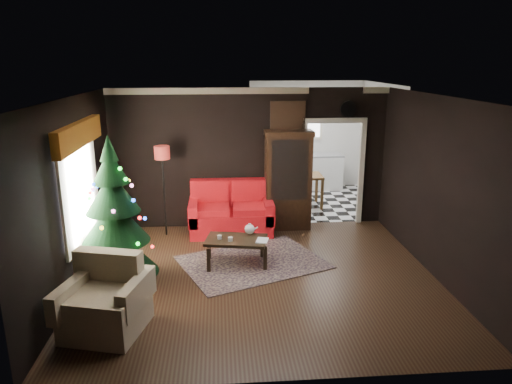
{
  "coord_description": "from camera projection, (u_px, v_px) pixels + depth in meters",
  "views": [
    {
      "loc": [
        -0.61,
        -6.76,
        3.31
      ],
      "look_at": [
        0.0,
        0.9,
        1.15
      ],
      "focal_mm": 33.02,
      "sensor_mm": 36.0,
      "label": 1
    }
  ],
  "objects": [
    {
      "name": "valance",
      "position": [
        79.0,
        135.0,
        6.8
      ],
      "size": [
        0.12,
        2.1,
        0.35
      ],
      "primitive_type": "cube",
      "color": "brown",
      "rests_on": "wall_left"
    },
    {
      "name": "left_window",
      "position": [
        79.0,
        189.0,
        7.02
      ],
      "size": [
        0.05,
        1.6,
        1.4
      ],
      "primitive_type": "cube",
      "color": "white",
      "rests_on": "wall_left"
    },
    {
      "name": "kitchen_window",
      "position": [
        307.0,
        124.0,
        12.33
      ],
      "size": [
        0.7,
        0.06,
        0.7
      ],
      "primitive_type": "cube",
      "color": "white",
      "rests_on": "ground"
    },
    {
      "name": "cup_a",
      "position": [
        230.0,
        239.0,
        7.67
      ],
      "size": [
        0.08,
        0.08,
        0.07
      ],
      "primitive_type": "cylinder",
      "rotation": [
        0.0,
        0.0,
        -0.05
      ],
      "color": "silver",
      "rests_on": "coffee_table"
    },
    {
      "name": "wall_clock",
      "position": [
        348.0,
        109.0,
        9.28
      ],
      "size": [
        0.32,
        0.32,
        0.06
      ],
      "primitive_type": "cylinder",
      "color": "white",
      "rests_on": "wall_back"
    },
    {
      "name": "cup_b",
      "position": [
        219.0,
        237.0,
        7.76
      ],
      "size": [
        0.08,
        0.08,
        0.06
      ],
      "primitive_type": "cylinder",
      "rotation": [
        0.0,
        0.0,
        0.11
      ],
      "color": "silver",
      "rests_on": "coffee_table"
    },
    {
      "name": "wall_back",
      "position": [
        250.0,
        159.0,
        9.45
      ],
      "size": [
        5.5,
        0.0,
        5.5
      ],
      "primitive_type": "plane",
      "rotation": [
        1.57,
        0.0,
        0.0
      ],
      "color": "black",
      "rests_on": "ground"
    },
    {
      "name": "kitchen_counter",
      "position": [
        307.0,
        172.0,
        12.43
      ],
      "size": [
        1.8,
        0.6,
        0.9
      ],
      "primitive_type": "cube",
      "color": "white",
      "rests_on": "ground"
    },
    {
      "name": "wall_left",
      "position": [
        73.0,
        196.0,
        6.84
      ],
      "size": [
        0.0,
        5.5,
        5.5
      ],
      "primitive_type": "plane",
      "rotation": [
        1.57,
        0.0,
        1.57
      ],
      "color": "black",
      "rests_on": "ground"
    },
    {
      "name": "floor_lamp",
      "position": [
        164.0,
        194.0,
        9.02
      ],
      "size": [
        0.4,
        0.4,
        1.86
      ],
      "primitive_type": null,
      "rotation": [
        0.0,
        0.0,
        -0.33
      ],
      "color": "black",
      "rests_on": "ground"
    },
    {
      "name": "ceiling",
      "position": [
        261.0,
        97.0,
        6.67
      ],
      "size": [
        5.5,
        5.5,
        0.0
      ],
      "primitive_type": "plane",
      "rotation": [
        3.14,
        0.0,
        0.0
      ],
      "color": "white",
      "rests_on": "ground"
    },
    {
      "name": "painting",
      "position": [
        288.0,
        116.0,
        9.23
      ],
      "size": [
        0.62,
        0.05,
        0.52
      ],
      "primitive_type": "cube",
      "color": "#A3793F",
      "rests_on": "wall_back"
    },
    {
      "name": "book",
      "position": [
        257.0,
        233.0,
        7.66
      ],
      "size": [
        0.18,
        0.07,
        0.25
      ],
      "primitive_type": "imported",
      "rotation": [
        0.0,
        0.0,
        -0.26
      ],
      "color": "#8E7155",
      "rests_on": "coffee_table"
    },
    {
      "name": "christmas_tree",
      "position": [
        114.0,
        217.0,
        7.01
      ],
      "size": [
        1.6,
        1.6,
        2.32
      ],
      "primitive_type": null,
      "rotation": [
        0.0,
        0.0,
        -0.42
      ],
      "color": "black",
      "rests_on": "ground"
    },
    {
      "name": "armchair",
      "position": [
        105.0,
        297.0,
        5.85
      ],
      "size": [
        1.15,
        1.15,
        0.96
      ],
      "primitive_type": null,
      "rotation": [
        0.0,
        0.0,
        -0.26
      ],
      "color": "tan",
      "rests_on": "ground"
    },
    {
      "name": "teapot",
      "position": [
        250.0,
        229.0,
        7.96
      ],
      "size": [
        0.21,
        0.21,
        0.19
      ],
      "primitive_type": null,
      "rotation": [
        0.0,
        0.0,
        0.07
      ],
      "color": "silver",
      "rests_on": "coffee_table"
    },
    {
      "name": "coffee_table",
      "position": [
        236.0,
        251.0,
        7.84
      ],
      "size": [
        1.09,
        0.78,
        0.45
      ],
      "primitive_type": null,
      "rotation": [
        0.0,
        0.0,
        -0.19
      ],
      "color": "black",
      "rests_on": "rug"
    },
    {
      "name": "kitchen_floor",
      "position": [
        316.0,
        202.0,
        11.4
      ],
      "size": [
        3.0,
        3.0,
        0.0
      ],
      "primitive_type": "plane",
      "color": "white",
      "rests_on": "ground"
    },
    {
      "name": "wall_front",
      "position": [
        283.0,
        260.0,
        4.65
      ],
      "size": [
        5.5,
        0.0,
        5.5
      ],
      "primitive_type": "plane",
      "rotation": [
        -1.57,
        0.0,
        0.0
      ],
      "color": "black",
      "rests_on": "ground"
    },
    {
      "name": "kitchen_table",
      "position": [
        306.0,
        190.0,
        10.98
      ],
      "size": [
        0.7,
        0.7,
        0.75
      ],
      "primitive_type": null,
      "color": "brown",
      "rests_on": "ground"
    },
    {
      "name": "wall_right",
      "position": [
        438.0,
        188.0,
        7.26
      ],
      "size": [
        0.0,
        5.5,
        5.5
      ],
      "primitive_type": "plane",
      "rotation": [
        1.57,
        0.0,
        -1.57
      ],
      "color": "black",
      "rests_on": "ground"
    },
    {
      "name": "doorway",
      "position": [
        332.0,
        174.0,
        9.67
      ],
      "size": [
        1.1,
        0.1,
        2.1
      ],
      "primitive_type": null,
      "color": "#F0E7CB",
      "rests_on": "ground"
    },
    {
      "name": "curio_cabinet",
      "position": [
        288.0,
        182.0,
        9.41
      ],
      "size": [
        0.9,
        0.45,
        1.9
      ],
      "primitive_type": null,
      "color": "black",
      "rests_on": "ground"
    },
    {
      "name": "loveseat",
      "position": [
        231.0,
        208.0,
        9.23
      ],
      "size": [
        1.7,
        0.9,
        1.0
      ],
      "primitive_type": null,
      "color": "#98140D",
      "rests_on": "ground"
    },
    {
      "name": "rug",
      "position": [
        253.0,
        262.0,
        7.97
      ],
      "size": [
        2.73,
        2.39,
        0.01
      ],
      "primitive_type": "cube",
      "rotation": [
        0.0,
        0.0,
        0.39
      ],
      "color": "#44323C",
      "rests_on": "ground"
    },
    {
      "name": "floor",
      "position": [
        261.0,
        277.0,
        7.43
      ],
      "size": [
        5.5,
        5.5,
        0.0
      ],
      "primitive_type": "plane",
      "color": "black",
      "rests_on": "ground"
    }
  ]
}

